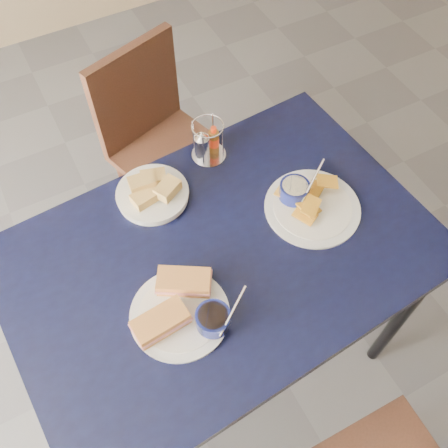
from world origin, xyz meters
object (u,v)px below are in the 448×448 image
chair_far (161,130)px  sandwich_plate (183,309)px  plantain_plate (306,201)px  condiment_caddy (207,143)px  dining_table (221,264)px  bread_basket (152,192)px

chair_far → sandwich_plate: sandwich_plate is taller
plantain_plate → condiment_caddy: condiment_caddy is taller
dining_table → plantain_plate: 0.31m
chair_far → sandwich_plate: size_ratio=2.83×
chair_far → plantain_plate: plantain_plate is taller
sandwich_plate → bread_basket: (0.08, 0.38, -0.00)m
dining_table → chair_far: bearing=81.1°
dining_table → bread_basket: (-0.09, 0.27, 0.09)m
bread_basket → condiment_caddy: 0.23m
chair_far → condiment_caddy: 0.54m
condiment_caddy → sandwich_plate: bearing=-123.3°
chair_far → condiment_caddy: bearing=-89.1°
sandwich_plate → bread_basket: bearing=78.2°
bread_basket → condiment_caddy: bearing=18.0°
sandwich_plate → condiment_caddy: 0.54m
chair_far → sandwich_plate: 0.97m
condiment_caddy → dining_table: bearing=-110.5°
chair_far → plantain_plate: bearing=-76.3°
dining_table → condiment_caddy: size_ratio=9.20×
chair_far → bread_basket: chair_far is taller
chair_far → sandwich_plate: (-0.29, -0.88, 0.30)m
sandwich_plate → bread_basket: sandwich_plate is taller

